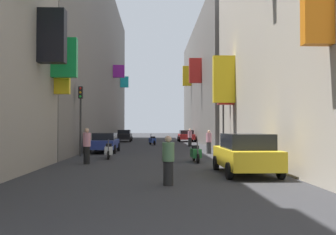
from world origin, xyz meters
The scene contains 16 objects.
ground_plane centered at (0.00, 30.00, 0.00)m, with size 140.00×140.00×0.00m, color #2D2D30.
building_left_mid_c centered at (-8.00, 38.40, 8.95)m, with size 7.37×43.22×17.91m.
building_right_mid_b centered at (8.00, 43.90, 7.18)m, with size 7.33×32.19×14.35m.
parked_car_yellow centered at (3.50, 11.56, 0.81)m, with size 2.01×4.23×1.57m.
parked_car_black centered at (-3.65, 42.77, 0.75)m, with size 1.83×3.95×1.43m.
parked_car_blue centered at (-3.57, 24.18, 0.73)m, with size 1.88×4.49×1.38m.
parked_car_red centered at (3.87, 42.46, 0.74)m, with size 1.98×4.09×1.39m.
scooter_blue centered at (-0.20, 34.44, 0.46)m, with size 0.76×1.92×1.13m.
scooter_white centered at (-2.64, 18.84, 0.46)m, with size 0.53×1.77×1.13m.
scooter_green centered at (2.14, 16.65, 0.46)m, with size 0.48×1.98×1.13m.
pedestrian_crossing centered at (3.26, 31.53, 0.82)m, with size 0.47×0.47×1.65m.
pedestrian_near_left centered at (3.69, 22.53, 0.79)m, with size 0.50×0.50×1.60m.
pedestrian_near_right centered at (0.42, 8.98, 0.77)m, with size 0.53×0.53×1.56m.
pedestrian_mid_street centered at (-3.35, 15.79, 0.89)m, with size 0.50×0.50×1.77m.
traffic_light_near_corner centered at (-4.62, 20.71, 2.95)m, with size 0.26×0.34×4.34m.
traffic_light_far_corner centered at (4.56, 21.86, 2.98)m, with size 0.26×0.34×4.39m.
Camera 1 is at (-0.03, -2.78, 1.86)m, focal length 40.01 mm.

